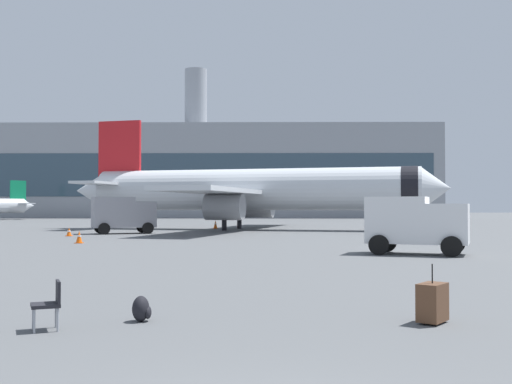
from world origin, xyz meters
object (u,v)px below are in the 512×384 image
(rolling_suitcase, at_px, (432,302))
(gate_chair, at_px, (50,302))
(airplane_at_gate, at_px, (250,190))
(safety_cone_outer, at_px, (215,224))
(traveller_backpack, at_px, (142,309))
(safety_cone_near, at_px, (369,225))
(cargo_van, at_px, (416,222))
(service_truck, at_px, (123,213))
(safety_cone_far, at_px, (79,237))
(safety_cone_mid, at_px, (69,232))

(rolling_suitcase, relative_size, gate_chair, 1.28)
(airplane_at_gate, relative_size, safety_cone_outer, 43.91)
(traveller_backpack, relative_size, gate_chair, 0.56)
(safety_cone_near, bearing_deg, cargo_van, -96.17)
(traveller_backpack, bearing_deg, cargo_van, 60.35)
(airplane_at_gate, distance_m, safety_cone_near, 12.62)
(service_truck, relative_size, traveller_backpack, 10.99)
(safety_cone_near, relative_size, traveller_backpack, 1.42)
(safety_cone_far, xyz_separation_m, gate_chair, (7.02, -24.94, 0.13))
(safety_cone_mid, relative_size, safety_cone_outer, 0.77)
(cargo_van, xyz_separation_m, safety_cone_near, (3.51, 32.43, -1.11))
(safety_cone_outer, bearing_deg, rolling_suitcase, -80.77)
(cargo_van, bearing_deg, safety_cone_far, 155.63)
(safety_cone_near, height_order, safety_cone_far, safety_cone_far)
(rolling_suitcase, bearing_deg, safety_cone_far, 119.84)
(cargo_van, bearing_deg, safety_cone_outer, 110.05)
(traveller_backpack, bearing_deg, airplane_at_gate, 88.55)
(safety_cone_near, distance_m, safety_cone_far, 32.32)
(airplane_at_gate, height_order, safety_cone_far, airplane_at_gate)
(service_truck, height_order, traveller_backpack, service_truck)
(service_truck, distance_m, safety_cone_far, 12.56)
(safety_cone_near, relative_size, safety_cone_outer, 0.85)
(service_truck, bearing_deg, safety_cone_mid, -125.51)
(safety_cone_far, bearing_deg, safety_cone_mid, 111.29)
(airplane_at_gate, relative_size, gate_chair, 41.15)
(safety_cone_mid, height_order, rolling_suitcase, rolling_suitcase)
(service_truck, bearing_deg, traveller_backpack, -76.51)
(airplane_at_gate, xyz_separation_m, safety_cone_far, (-9.60, -20.60, -3.29))
(cargo_van, bearing_deg, gate_chair, -122.09)
(safety_cone_near, xyz_separation_m, safety_cone_mid, (-24.41, -16.07, -0.03))
(safety_cone_far, bearing_deg, service_truck, 91.45)
(cargo_van, relative_size, safety_cone_outer, 5.99)
(safety_cone_far, relative_size, traveller_backpack, 1.56)
(airplane_at_gate, bearing_deg, gate_chair, -93.24)
(service_truck, relative_size, rolling_suitcase, 4.80)
(airplane_at_gate, distance_m, safety_cone_outer, 5.56)
(airplane_at_gate, relative_size, safety_cone_far, 47.27)
(rolling_suitcase, bearing_deg, service_truck, 111.16)
(safety_cone_outer, bearing_deg, cargo_van, -69.95)
(safety_cone_outer, xyz_separation_m, gate_chair, (0.87, -48.44, 0.10))
(safety_cone_mid, height_order, safety_cone_outer, safety_cone_outer)
(airplane_at_gate, xyz_separation_m, safety_cone_outer, (-3.45, 2.90, -3.26))
(gate_chair, bearing_deg, airplane_at_gate, 86.76)
(safety_cone_near, xyz_separation_m, rolling_suitcase, (-7.25, -48.68, 0.05))
(service_truck, relative_size, cargo_van, 1.09)
(safety_cone_far, bearing_deg, rolling_suitcase, -60.16)
(service_truck, xyz_separation_m, safety_cone_near, (21.47, 11.94, -1.27))
(cargo_van, distance_m, safety_cone_mid, 26.58)
(traveller_backpack, xyz_separation_m, gate_chair, (-1.45, -0.82, 0.27))
(safety_cone_outer, bearing_deg, service_truck, -120.44)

